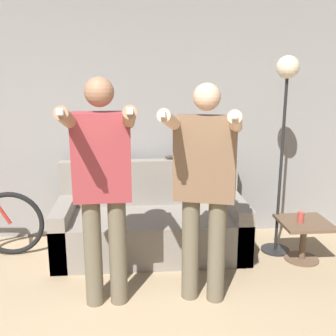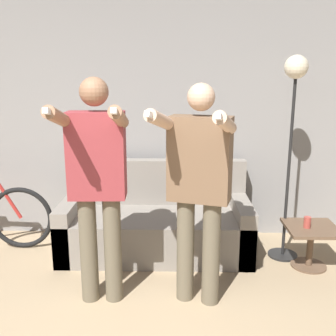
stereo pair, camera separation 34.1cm
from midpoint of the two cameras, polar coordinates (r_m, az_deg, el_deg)
wall_back at (r=4.34m, az=-1.50°, el=6.89°), size 10.00×0.05×2.60m
couch at (r=4.09m, az=0.68°, el=-8.27°), size 1.90×0.83×0.90m
person_left at (r=2.99m, az=-7.05°, el=-1.39°), size 0.51×0.67×1.78m
person_right at (r=2.99m, az=7.79°, el=-1.82°), size 0.65×0.76×1.74m
cat at (r=4.20m, az=6.40°, el=2.06°), size 0.41×0.12×0.16m
floor_lamp at (r=3.91m, az=20.19°, el=8.45°), size 0.29×0.29×1.97m
side_table at (r=4.05m, az=22.36°, el=-9.38°), size 0.48×0.48×0.41m
cup at (r=3.96m, az=21.95°, el=-7.37°), size 0.07×0.07×0.11m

